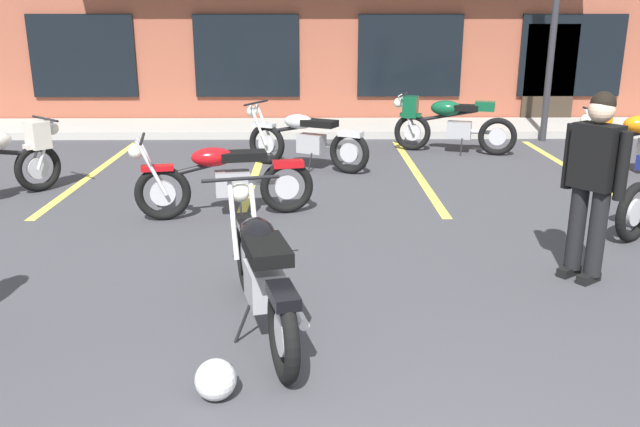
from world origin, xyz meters
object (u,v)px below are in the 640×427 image
Objects in this scene: motorcycle_red_sportbike at (223,178)px; helmet_on_pavement at (216,379)px; person_in_shorts_foreground at (593,176)px; motorcycle_foreground_classic at (262,271)px; motorcycle_green_cafe_racer at (305,139)px; motorcycle_black_cruiser at (448,122)px.

helmet_on_pavement is at bearing -83.66° from motorcycle_red_sportbike.
helmet_on_pavement is at bearing -148.03° from person_in_shorts_foreground.
helmet_on_pavement is (0.43, -3.83, -0.33)m from motorcycle_red_sportbike.
person_in_shorts_foreground reaches higher than helmet_on_pavement.
motorcycle_foreground_classic is 3.01m from person_in_shorts_foreground.
helmet_on_pavement is at bearing -103.36° from motorcycle_foreground_classic.
motorcycle_green_cafe_racer is (0.29, 5.38, 0.00)m from motorcycle_foreground_classic.
motorcycle_green_cafe_racer is 5.12m from person_in_shorts_foreground.
motorcycle_green_cafe_racer is (-2.43, -1.20, -0.07)m from motorcycle_black_cruiser.
person_in_shorts_foreground is at bearing 31.97° from helmet_on_pavement.
motorcycle_black_cruiser is (3.37, 3.70, 0.07)m from motorcycle_red_sportbike.
helmet_on_pavement is at bearing -111.35° from motorcycle_black_cruiser.
motorcycle_green_cafe_racer is 7.39× the size of helmet_on_pavement.
motorcycle_foreground_classic reaches higher than helmet_on_pavement.
person_in_shorts_foreground reaches higher than motorcycle_black_cruiser.
motorcycle_black_cruiser reaches higher than helmet_on_pavement.
motorcycle_foreground_classic is 7.97× the size of helmet_on_pavement.
motorcycle_green_cafe_racer is at bearing 85.38° from helmet_on_pavement.
motorcycle_red_sportbike is 2.67m from motorcycle_green_cafe_racer.
motorcycle_red_sportbike is 8.05× the size of helmet_on_pavement.
person_in_shorts_foreground reaches higher than motorcycle_foreground_classic.
person_in_shorts_foreground reaches higher than motorcycle_red_sportbike.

